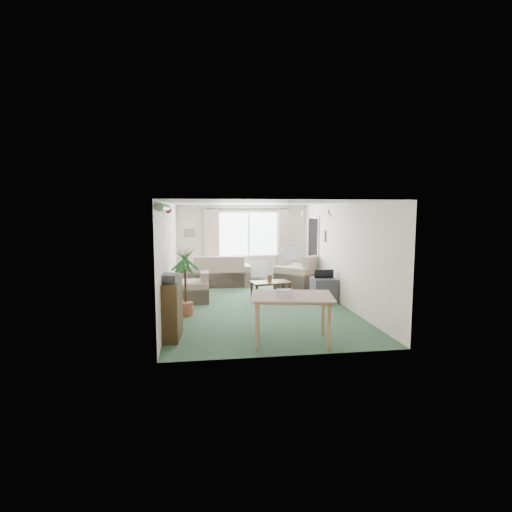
{
  "coord_description": "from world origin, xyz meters",
  "views": [
    {
      "loc": [
        -1.39,
        -9.06,
        2.24
      ],
      "look_at": [
        0.0,
        0.3,
        1.15
      ],
      "focal_mm": 28.0,
      "sensor_mm": 36.0,
      "label": 1
    }
  ],
  "objects": [
    {
      "name": "sofa",
      "position": [
        -0.75,
        2.75,
        0.45
      ],
      "size": [
        1.85,
        1.03,
        0.91
      ],
      "primitive_type": "cube",
      "rotation": [
        0.0,
        0.0,
        3.1
      ],
      "color": "beige",
      "rests_on": "ground"
    },
    {
      "name": "wall_picture_right",
      "position": [
        1.98,
        1.2,
        1.55
      ],
      "size": [
        0.03,
        0.24,
        0.3
      ],
      "primitive_type": "cube",
      "color": "brown"
    },
    {
      "name": "tinsel_garland",
      "position": [
        -1.92,
        -2.3,
        2.28
      ],
      "size": [
        1.6,
        1.6,
        0.12
      ],
      "primitive_type": "cylinder",
      "color": "#196626"
    },
    {
      "name": "bauble_cluster_b",
      "position": [
        1.6,
        -0.3,
        2.22
      ],
      "size": [
        0.2,
        0.2,
        0.2
      ],
      "primitive_type": "sphere",
      "color": "silver"
    },
    {
      "name": "bauble_cluster_a",
      "position": [
        1.3,
        0.9,
        2.22
      ],
      "size": [
        0.2,
        0.2,
        0.2
      ],
      "primitive_type": "sphere",
      "color": "silver"
    },
    {
      "name": "tv_cube",
      "position": [
        1.7,
        0.31,
        0.28
      ],
      "size": [
        0.59,
        0.65,
        0.57
      ],
      "primitive_type": "cube",
      "rotation": [
        0.0,
        0.0,
        -0.03
      ],
      "color": "#404146",
      "rests_on": "ground"
    },
    {
      "name": "wall_picture_back",
      "position": [
        -1.6,
        3.23,
        1.55
      ],
      "size": [
        0.28,
        0.03,
        0.22
      ],
      "primitive_type": "cube",
      "color": "brown"
    },
    {
      "name": "pendant_lamp",
      "position": [
        0.2,
        -2.3,
        1.48
      ],
      "size": [
        0.36,
        0.36,
        0.36
      ],
      "primitive_type": "sphere",
      "color": "white"
    },
    {
      "name": "houseplant",
      "position": [
        -1.65,
        -0.59,
        0.76
      ],
      "size": [
        0.79,
        0.79,
        1.52
      ],
      "primitive_type": "cylinder",
      "rotation": [
        0.0,
        0.0,
        0.24
      ],
      "color": "#1E5A2E",
      "rests_on": "ground"
    },
    {
      "name": "curtain_rod",
      "position": [
        0.2,
        3.15,
        2.27
      ],
      "size": [
        2.6,
        0.03,
        0.03
      ],
      "primitive_type": "cube",
      "color": "black"
    },
    {
      "name": "armchair_left",
      "position": [
        -1.5,
        0.73,
        0.36
      ],
      "size": [
        0.79,
        0.84,
        0.73
      ],
      "primitive_type": "cube",
      "rotation": [
        0.0,
        0.0,
        -1.6
      ],
      "color": "beige",
      "rests_on": "ground"
    },
    {
      "name": "radiator",
      "position": [
        0.2,
        3.19,
        0.4
      ],
      "size": [
        1.2,
        0.1,
        0.55
      ],
      "primitive_type": "cube",
      "color": "white"
    },
    {
      "name": "dining_table",
      "position": [
        0.18,
        -2.6,
        0.4
      ],
      "size": [
        1.4,
        1.06,
        0.79
      ],
      "primitive_type": "cube",
      "rotation": [
        0.0,
        0.0,
        -0.18
      ],
      "color": "tan",
      "rests_on": "ground"
    },
    {
      "name": "photo_frame",
      "position": [
        0.43,
        0.8,
        0.52
      ],
      "size": [
        0.12,
        0.04,
        0.16
      ],
      "primitive_type": "cube",
      "rotation": [
        0.0,
        0.0,
        0.21
      ],
      "color": "brown",
      "rests_on": "coffee_table"
    },
    {
      "name": "bookshelf",
      "position": [
        -1.84,
        -2.08,
        0.5
      ],
      "size": [
        0.33,
        0.83,
        1.0
      ],
      "primitive_type": "cube",
      "rotation": [
        0.0,
        0.0,
        -0.07
      ],
      "color": "black",
      "rests_on": "ground"
    },
    {
      "name": "pet_bed",
      "position": [
        1.63,
        2.02,
        0.06
      ],
      "size": [
        0.71,
        0.71,
        0.11
      ],
      "primitive_type": "cylinder",
      "rotation": [
        0.0,
        0.0,
        0.32
      ],
      "color": "navy",
      "rests_on": "ground"
    },
    {
      "name": "coffee_table",
      "position": [
        0.44,
        0.75,
        0.22
      ],
      "size": [
        1.04,
        0.69,
        0.44
      ],
      "primitive_type": "cube",
      "rotation": [
        0.0,
        0.0,
        0.16
      ],
      "color": "black",
      "rests_on": "ground"
    },
    {
      "name": "window",
      "position": [
        0.2,
        3.23,
        1.5
      ],
      "size": [
        1.8,
        0.03,
        1.3
      ],
      "primitive_type": "cube",
      "color": "white"
    },
    {
      "name": "hifi_box",
      "position": [
        -1.87,
        -2.06,
        1.07
      ],
      "size": [
        0.35,
        0.4,
        0.14
      ],
      "primitive_type": "cube",
      "rotation": [
        0.0,
        0.0,
        -0.21
      ],
      "color": "#36373B",
      "rests_on": "bookshelf"
    },
    {
      "name": "curtain_left",
      "position": [
        -0.95,
        3.13,
        1.27
      ],
      "size": [
        0.45,
        0.08,
        2.0
      ],
      "primitive_type": "cube",
      "color": "beige"
    },
    {
      "name": "doorway",
      "position": [
        1.99,
        2.2,
        1.0
      ],
      "size": [
        0.03,
        0.95,
        2.0
      ],
      "primitive_type": "cube",
      "color": "black"
    },
    {
      "name": "gift_box",
      "position": [
        0.06,
        -2.61,
        0.85
      ],
      "size": [
        0.25,
        0.19,
        0.12
      ],
      "primitive_type": "cube",
      "rotation": [
        0.0,
        0.0,
        -0.02
      ],
      "color": "white",
      "rests_on": "dining_table"
    },
    {
      "name": "ground",
      "position": [
        0.0,
        0.0,
        0.0
      ],
      "size": [
        6.5,
        6.5,
        0.0
      ],
      "primitive_type": "plane",
      "color": "#2F4F36"
    },
    {
      "name": "armchair_corner",
      "position": [
        1.48,
        1.91,
        0.48
      ],
      "size": [
        1.49,
        1.48,
        0.97
      ],
      "primitive_type": "cube",
      "rotation": [
        0.0,
        0.0,
        3.9
      ],
      "color": "#B8A88B",
      "rests_on": "ground"
    },
    {
      "name": "curtain_right",
      "position": [
        1.35,
        3.13,
        1.27
      ],
      "size": [
        0.45,
        0.08,
        2.0
      ],
      "primitive_type": "cube",
      "color": "beige"
    }
  ]
}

